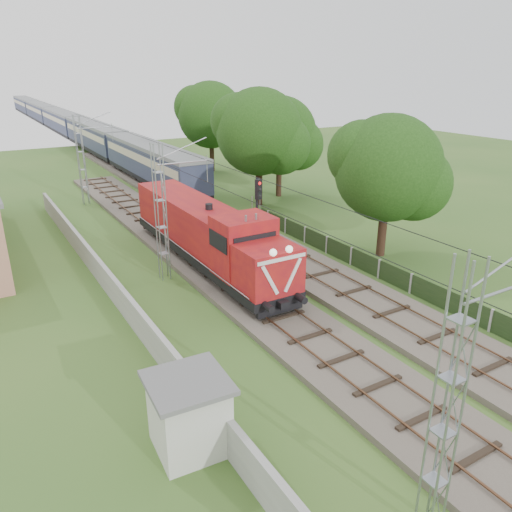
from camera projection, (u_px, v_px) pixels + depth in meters
ground at (331, 359)px, 21.66m from camera, size 140.00×140.00×0.00m
track_main at (250, 295)px, 27.22m from camera, size 4.20×70.00×0.45m
track_side at (223, 222)px, 40.05m from camera, size 4.20×80.00×0.45m
catenary at (162, 213)px, 28.46m from camera, size 3.31×70.00×8.00m
boundary_wall at (105, 279)px, 27.94m from camera, size 0.25×40.00×1.50m
fence at (411, 284)px, 27.66m from camera, size 0.12×32.00×1.20m
locomotive at (207, 233)px, 30.83m from camera, size 3.01×17.20×4.37m
coach_rake at (62, 121)px, 90.86m from camera, size 3.19×119.06×3.68m
signal_post at (258, 206)px, 30.61m from camera, size 0.60×0.48×5.59m
relay_hut at (189, 414)px, 16.19m from camera, size 2.68×2.68×2.61m
tree_a at (389, 169)px, 31.56m from camera, size 7.14×6.80×9.26m
tree_b at (280, 134)px, 46.82m from camera, size 7.30×6.95×9.46m
tree_c at (260, 133)px, 43.64m from camera, size 7.97×7.59×10.33m
tree_d at (212, 116)px, 58.21m from camera, size 8.04×7.65×10.42m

